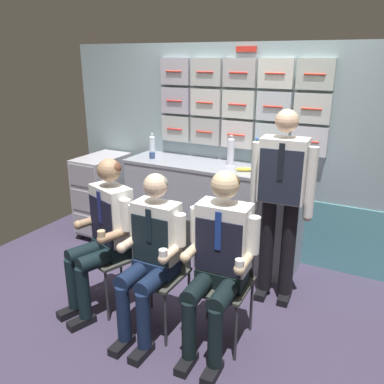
{
  "coord_description": "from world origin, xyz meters",
  "views": [
    {
      "loc": [
        1.41,
        -2.43,
        2.02
      ],
      "look_at": [
        -0.04,
        0.28,
        0.98
      ],
      "focal_mm": 37.57,
      "sensor_mm": 36.0,
      "label": 1
    }
  ],
  "objects": [
    {
      "name": "crew_member_standing",
      "position": [
        0.6,
        0.63,
        0.97
      ],
      "size": [
        0.52,
        0.28,
        1.64
      ],
      "color": "black",
      "rests_on": "ground"
    },
    {
      "name": "water_bottle_clear",
      "position": [
        -1.03,
        1.2,
        1.1
      ],
      "size": [
        0.06,
        0.06,
        0.23
      ],
      "color": "silver",
      "rests_on": "galley_counter"
    },
    {
      "name": "espresso_cup_small",
      "position": [
        0.49,
        1.22,
        1.02
      ],
      "size": [
        0.06,
        0.06,
        0.06
      ],
      "color": "silver",
      "rests_on": "galley_counter"
    },
    {
      "name": "crew_member_left",
      "position": [
        -0.6,
        -0.17,
        0.7
      ],
      "size": [
        0.53,
        0.67,
        1.27
      ],
      "color": "black",
      "rests_on": "ground"
    },
    {
      "name": "folding_chair_by_counter",
      "position": [
        0.4,
        -0.01,
        0.54
      ],
      "size": [
        0.42,
        0.42,
        0.86
      ],
      "color": "#2D2D33",
      "rests_on": "ground"
    },
    {
      "name": "galley_bulkhead",
      "position": [
        -0.01,
        1.37,
        1.1
      ],
      "size": [
        4.2,
        0.14,
        2.15
      ],
      "color": "#8DA4AB",
      "rests_on": "ground"
    },
    {
      "name": "crew_member_right",
      "position": [
        -0.09,
        -0.27,
        0.68
      ],
      "size": [
        0.48,
        0.58,
        1.24
      ],
      "color": "black",
      "rests_on": "ground"
    },
    {
      "name": "water_bottle_tall",
      "position": [
        -0.09,
        1.19,
        1.13
      ],
      "size": [
        0.07,
        0.07,
        0.3
      ],
      "color": "silver",
      "rests_on": "galley_counter"
    },
    {
      "name": "ground",
      "position": [
        0.0,
        0.0,
        -0.02
      ],
      "size": [
        4.8,
        4.8,
        0.04
      ],
      "primitive_type": "cube",
      "color": "#383046"
    },
    {
      "name": "crew_member_by_counter",
      "position": [
        0.41,
        -0.17,
        0.73
      ],
      "size": [
        0.51,
        0.63,
        1.3
      ],
      "color": "black",
      "rests_on": "ground"
    },
    {
      "name": "service_trolley",
      "position": [
        -1.6,
        0.98,
        0.5
      ],
      "size": [
        0.4,
        0.65,
        0.94
      ],
      "color": "black",
      "rests_on": "ground"
    },
    {
      "name": "paper_cup_tan",
      "position": [
        -0.92,
        1.03,
        1.02
      ],
      "size": [
        0.06,
        0.06,
        0.07
      ],
      "color": "navy",
      "rests_on": "galley_counter"
    },
    {
      "name": "water_bottle_blue_cap",
      "position": [
        0.14,
        1.27,
        1.12
      ],
      "size": [
        0.07,
        0.07,
        0.27
      ],
      "color": "#4BA04F",
      "rests_on": "galley_counter"
    },
    {
      "name": "snack_banana",
      "position": [
        0.13,
        1.01,
        1.01
      ],
      "size": [
        0.17,
        0.1,
        0.04
      ],
      "color": "yellow",
      "rests_on": "galley_counter"
    },
    {
      "name": "folding_chair_left",
      "position": [
        -0.55,
        -0.02,
        0.54
      ],
      "size": [
        0.51,
        0.51,
        0.86
      ],
      "color": "#2D2D33",
      "rests_on": "ground"
    },
    {
      "name": "galley_counter",
      "position": [
        -0.24,
        1.09,
        0.5
      ],
      "size": [
        1.85,
        0.53,
        0.99
      ],
      "color": "#9A9DAA",
      "rests_on": "ground"
    },
    {
      "name": "coffee_cup_white",
      "position": [
        0.51,
        1.07,
        1.03
      ],
      "size": [
        0.06,
        0.06,
        0.07
      ],
      "color": "silver",
      "rests_on": "galley_counter"
    },
    {
      "name": "folding_chair_right",
      "position": [
        -0.09,
        -0.1,
        0.54
      ],
      "size": [
        0.4,
        0.41,
        0.86
      ],
      "color": "#2D2D33",
      "rests_on": "ground"
    }
  ]
}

